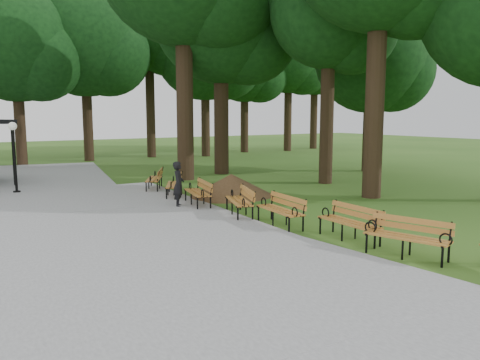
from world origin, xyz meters
TOP-DOWN VIEW (x-y plane):
  - ground at (0.00, 0.00)m, footprint 100.00×100.00m
  - path at (-4.00, 3.00)m, footprint 12.00×38.00m
  - person at (-1.04, 5.00)m, footprint 0.60×0.67m
  - lamp_post at (-5.28, 10.92)m, footprint 0.32×0.32m
  - dirt_mound at (1.51, 5.80)m, footprint 2.83×2.83m
  - bench_1 at (0.68, -2.90)m, footprint 1.20×2.00m
  - bench_2 at (0.68, -1.18)m, footprint 0.70×1.92m
  - bench_3 at (0.14, 0.94)m, footprint 0.82×1.95m
  - bench_4 at (-0.07, 2.74)m, footprint 1.24×2.00m
  - bench_5 at (-0.41, 4.86)m, footprint 1.03×1.99m
  - bench_6 at (-0.32, 6.99)m, footprint 1.44×1.98m
  - bench_7 at (-0.32, 8.93)m, footprint 1.47×1.97m
  - lawn_tree_1 at (6.94, 6.52)m, footprint 5.23×5.23m
  - lawn_tree_4 at (4.74, 12.09)m, footprint 6.89×6.89m
  - lawn_tree_5 at (12.03, 8.75)m, footprint 5.93×5.93m
  - tree_backdrop at (6.91, 22.78)m, footprint 35.99×9.29m

SIDE VIEW (x-z plane):
  - ground at x=0.00m, z-range 0.00..0.00m
  - path at x=-4.00m, z-range 0.00..0.06m
  - dirt_mound at x=1.51m, z-range 0.00..0.86m
  - bench_1 at x=0.68m, z-range 0.00..0.88m
  - bench_2 at x=0.68m, z-range 0.00..0.88m
  - bench_3 at x=0.14m, z-range 0.00..0.88m
  - bench_4 at x=-0.07m, z-range 0.00..0.88m
  - bench_5 at x=-0.41m, z-range 0.00..0.88m
  - bench_6 at x=-0.32m, z-range 0.00..0.88m
  - bench_7 at x=-0.32m, z-range 0.00..0.88m
  - person at x=-1.04m, z-range 0.00..1.54m
  - lamp_post at x=-5.28m, z-range 0.64..3.44m
  - lawn_tree_5 at x=12.03m, z-range 1.55..10.65m
  - lawn_tree_1 at x=6.94m, z-range 2.45..12.71m
  - lawn_tree_4 at x=4.74m, z-range 2.26..13.78m
  - tree_backdrop at x=6.91m, z-range 0.00..16.67m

